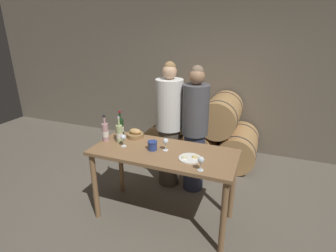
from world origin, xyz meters
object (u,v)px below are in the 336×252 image
tasting_table (163,161)px  bread_basket (135,134)px  cheese_plate (190,158)px  person_left (169,126)px  wine_bottle_red (121,127)px  wine_glass_far_left (123,138)px  wine_glass_center (201,160)px  person_right (195,130)px  wine_bottle_white (119,134)px  wine_bottle_rose (105,132)px  blue_crock (152,145)px  wine_glass_left (166,142)px

tasting_table → bread_basket: bearing=154.0°
tasting_table → cheese_plate: bearing=-13.3°
person_left → wine_bottle_red: person_left is taller
wine_glass_far_left → wine_glass_center: same height
cheese_plate → wine_glass_center: size_ratio=1.64×
person_right → wine_bottle_white: bearing=-135.7°
wine_bottle_rose → blue_crock: (0.64, -0.02, -0.06)m
blue_crock → wine_glass_far_left: bearing=-174.2°
person_left → wine_glass_center: bearing=-54.8°
person_left → person_right: (0.37, 0.00, -0.01)m
person_left → cheese_plate: 1.00m
tasting_table → wine_bottle_white: (-0.58, 0.03, 0.24)m
wine_bottle_rose → wine_glass_left: wine_bottle_rose is taller
tasting_table → wine_bottle_rose: (-0.76, 0.01, 0.24)m
cheese_plate → wine_glass_center: 0.27m
person_left → wine_glass_far_left: bearing=-107.9°
wine_bottle_rose → wine_glass_center: size_ratio=2.25×
wine_bottle_red → cheese_plate: size_ratio=1.38×
wine_bottle_white → wine_bottle_rose: size_ratio=0.98×
bread_basket → wine_glass_center: wine_glass_center is taller
wine_glass_far_left → wine_glass_left: same height
person_left → bread_basket: (-0.26, -0.52, 0.04)m
cheese_plate → person_left: bearing=123.6°
blue_crock → wine_bottle_red: bearing=156.3°
tasting_table → wine_glass_far_left: size_ratio=11.24×
person_left → wine_bottle_rose: 0.93m
wine_bottle_white → blue_crock: bearing=-6.4°
person_left → person_right: size_ratio=1.02×
wine_bottle_red → blue_crock: size_ratio=2.97×
wine_bottle_white → blue_crock: 0.46m
person_left → bread_basket: person_left is taller
tasting_table → blue_crock: 0.22m
wine_bottle_rose → person_right: bearing=39.2°
wine_glass_center → bread_basket: bearing=152.9°
tasting_table → cheese_plate: (0.34, -0.08, 0.13)m
cheese_plate → wine_glass_far_left: 0.82m
wine_bottle_red → wine_glass_left: size_ratio=2.26×
person_left → wine_bottle_rose: bearing=-126.1°
tasting_table → wine_glass_left: 0.23m
wine_bottle_red → wine_glass_far_left: size_ratio=2.26×
wine_bottle_white → wine_glass_center: wine_bottle_white is taller
person_right → wine_glass_center: bearing=-71.3°
cheese_plate → wine_bottle_red: bearing=163.3°
person_right → tasting_table: bearing=-101.5°
person_right → wine_glass_far_left: size_ratio=12.11×
wine_bottle_white → wine_glass_far_left: size_ratio=2.21×
wine_bottle_rose → wine_bottle_red: bearing=69.8°
person_left → wine_glass_left: 0.78m
bread_basket → wine_glass_left: bearing=-23.0°
wine_bottle_rose → bread_basket: size_ratio=1.59×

